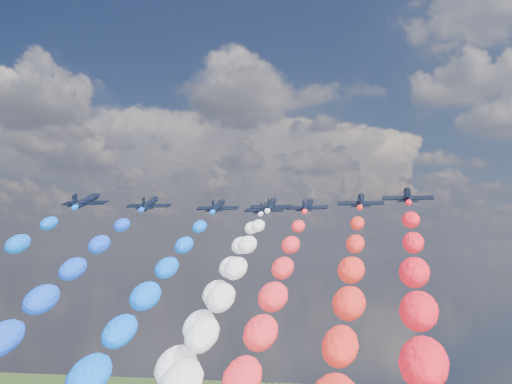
# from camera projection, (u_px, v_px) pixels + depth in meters

# --- Properties ---
(jet_0) EXTENTS (9.38, 12.36, 6.00)m
(jet_0) POSITION_uv_depth(u_px,v_px,m) (86.00, 201.00, 128.98)
(jet_0) COLOR black
(jet_1) EXTENTS (9.42, 12.39, 6.00)m
(jet_1) POSITION_uv_depth(u_px,v_px,m) (150.00, 204.00, 136.18)
(jet_1) COLOR black
(jet_2) EXTENTS (8.80, 11.95, 6.00)m
(jet_2) POSITION_uv_depth(u_px,v_px,m) (218.00, 206.00, 143.43)
(jet_2) COLOR black
(jet_3) EXTENTS (9.15, 12.20, 6.00)m
(jet_3) POSITION_uv_depth(u_px,v_px,m) (271.00, 205.00, 139.40)
(jet_3) COLOR black
(jet_4) EXTENTS (8.68, 11.85, 6.00)m
(jet_4) POSITION_uv_depth(u_px,v_px,m) (265.00, 208.00, 150.20)
(jet_4) COLOR black
(jet_5) EXTENTS (9.36, 12.35, 6.00)m
(jet_5) POSITION_uv_depth(u_px,v_px,m) (307.00, 206.00, 141.95)
(jet_5) COLOR black
(jet_6) EXTENTS (8.95, 12.05, 6.00)m
(jet_6) POSITION_uv_depth(u_px,v_px,m) (361.00, 201.00, 129.18)
(jet_6) COLOR black
(jet_7) EXTENTS (8.68, 11.86, 6.00)m
(jet_7) POSITION_uv_depth(u_px,v_px,m) (408.00, 196.00, 117.20)
(jet_7) COLOR black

